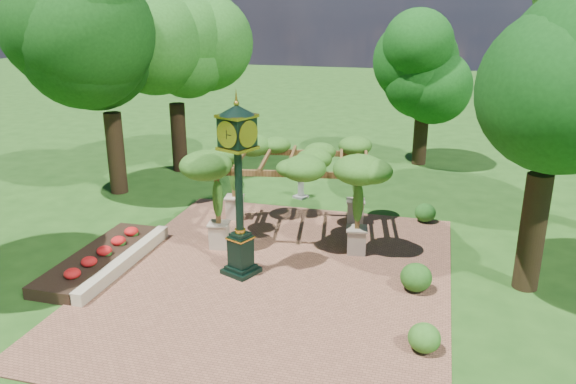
# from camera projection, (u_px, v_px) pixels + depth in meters

# --- Properties ---
(ground) EXTENTS (120.00, 120.00, 0.00)m
(ground) POSITION_uv_depth(u_px,v_px,m) (264.00, 295.00, 15.57)
(ground) COLOR #1E4714
(ground) RESTS_ON ground
(brick_plaza) EXTENTS (10.00, 12.00, 0.04)m
(brick_plaza) POSITION_uv_depth(u_px,v_px,m) (275.00, 278.00, 16.48)
(brick_plaza) COLOR brown
(brick_plaza) RESTS_ON ground
(border_wall) EXTENTS (0.35, 5.00, 0.40)m
(border_wall) POSITION_uv_depth(u_px,v_px,m) (126.00, 262.00, 17.11)
(border_wall) COLOR #C6B793
(border_wall) RESTS_ON ground
(flower_bed) EXTENTS (1.50, 5.00, 0.36)m
(flower_bed) POSITION_uv_depth(u_px,v_px,m) (100.00, 259.00, 17.34)
(flower_bed) COLOR red
(flower_bed) RESTS_ON ground
(pedestal_clock) EXTENTS (1.33, 1.33, 5.15)m
(pedestal_clock) POSITION_uv_depth(u_px,v_px,m) (238.00, 175.00, 15.80)
(pedestal_clock) COLOR black
(pedestal_clock) RESTS_ON brick_plaza
(pergola) EXTENTS (5.66, 4.06, 3.27)m
(pergola) POSITION_uv_depth(u_px,v_px,m) (291.00, 161.00, 18.77)
(pergola) COLOR tan
(pergola) RESTS_ON brick_plaza
(sundial) EXTENTS (0.66, 0.66, 0.91)m
(sundial) POSITION_uv_depth(u_px,v_px,m) (301.00, 189.00, 23.29)
(sundial) COLOR gray
(sundial) RESTS_ON ground
(shrub_front) EXTENTS (0.80, 0.80, 0.68)m
(shrub_front) POSITION_uv_depth(u_px,v_px,m) (424.00, 338.00, 12.87)
(shrub_front) COLOR #2D621C
(shrub_front) RESTS_ON brick_plaza
(shrub_mid) EXTENTS (1.08, 1.08, 0.79)m
(shrub_mid) POSITION_uv_depth(u_px,v_px,m) (416.00, 277.00, 15.60)
(shrub_mid) COLOR #204D15
(shrub_mid) RESTS_ON brick_plaza
(shrub_back) EXTENTS (0.92, 0.92, 0.69)m
(shrub_back) POSITION_uv_depth(u_px,v_px,m) (425.00, 213.00, 20.61)
(shrub_back) COLOR #205618
(shrub_back) RESTS_ON brick_plaza
(tree_west_near) EXTENTS (4.82, 4.82, 8.88)m
(tree_west_near) POSITION_uv_depth(u_px,v_px,m) (105.00, 46.00, 22.19)
(tree_west_near) COLOR #342214
(tree_west_near) RESTS_ON ground
(tree_west_far) EXTENTS (4.35, 4.35, 8.40)m
(tree_west_far) POSITION_uv_depth(u_px,v_px,m) (173.00, 49.00, 25.52)
(tree_west_far) COLOR black
(tree_west_far) RESTS_ON ground
(tree_north) EXTENTS (4.06, 4.06, 7.06)m
(tree_north) POSITION_uv_depth(u_px,v_px,m) (426.00, 67.00, 26.91)
(tree_north) COLOR #2F2012
(tree_north) RESTS_ON ground
(tree_east_near) EXTENTS (3.97, 3.97, 8.66)m
(tree_east_near) POSITION_uv_depth(u_px,v_px,m) (556.00, 77.00, 14.11)
(tree_east_near) COLOR #322214
(tree_east_near) RESTS_ON ground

